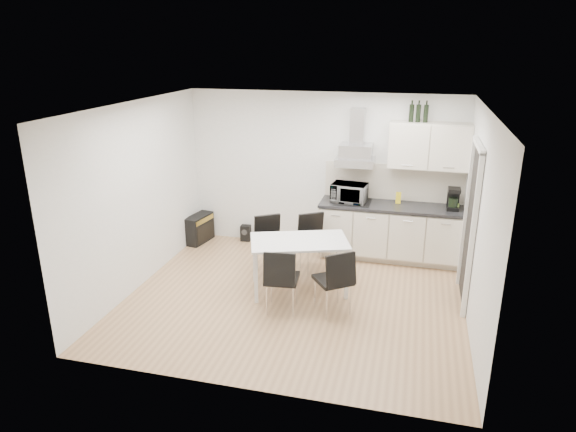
% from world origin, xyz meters
% --- Properties ---
extents(ground, '(4.50, 4.50, 0.00)m').
position_xyz_m(ground, '(0.00, 0.00, 0.00)').
color(ground, tan).
rests_on(ground, ground).
extents(wall_back, '(4.50, 0.10, 2.60)m').
position_xyz_m(wall_back, '(0.00, 2.00, 1.30)').
color(wall_back, white).
rests_on(wall_back, ground).
extents(wall_front, '(4.50, 0.10, 2.60)m').
position_xyz_m(wall_front, '(0.00, -2.00, 1.30)').
color(wall_front, white).
rests_on(wall_front, ground).
extents(wall_left, '(0.10, 4.00, 2.60)m').
position_xyz_m(wall_left, '(-2.25, 0.00, 1.30)').
color(wall_left, white).
rests_on(wall_left, ground).
extents(wall_right, '(0.10, 4.00, 2.60)m').
position_xyz_m(wall_right, '(2.25, 0.00, 1.30)').
color(wall_right, white).
rests_on(wall_right, ground).
extents(ceiling, '(4.50, 4.50, 0.00)m').
position_xyz_m(ceiling, '(0.00, 0.00, 2.60)').
color(ceiling, white).
rests_on(ceiling, wall_back).
extents(doorway, '(0.08, 1.04, 2.10)m').
position_xyz_m(doorway, '(2.21, 0.55, 1.05)').
color(doorway, white).
rests_on(doorway, ground).
extents(kitchenette, '(2.22, 0.64, 2.52)m').
position_xyz_m(kitchenette, '(1.18, 1.73, 0.83)').
color(kitchenette, beige).
rests_on(kitchenette, ground).
extents(dining_table, '(1.50, 1.15, 0.75)m').
position_xyz_m(dining_table, '(0.00, 0.28, 0.66)').
color(dining_table, white).
rests_on(dining_table, ground).
extents(chair_far_left, '(0.64, 0.66, 0.88)m').
position_xyz_m(chair_far_left, '(-0.53, 0.71, 0.44)').
color(chair_far_left, black).
rests_on(chair_far_left, ground).
extents(chair_far_right, '(0.64, 0.66, 0.88)m').
position_xyz_m(chair_far_right, '(0.09, 0.95, 0.44)').
color(chair_far_right, black).
rests_on(chair_far_right, ground).
extents(chair_near_left, '(0.49, 0.54, 0.88)m').
position_xyz_m(chair_near_left, '(-0.08, -0.33, 0.44)').
color(chair_near_left, black).
rests_on(chair_near_left, ground).
extents(chair_near_right, '(0.65, 0.66, 0.88)m').
position_xyz_m(chair_near_right, '(0.56, -0.21, 0.44)').
color(chair_near_right, black).
rests_on(chair_near_right, ground).
extents(guitar_amp, '(0.35, 0.62, 0.49)m').
position_xyz_m(guitar_amp, '(-2.11, 1.65, 0.24)').
color(guitar_amp, black).
rests_on(guitar_amp, ground).
extents(floor_speaker, '(0.18, 0.16, 0.28)m').
position_xyz_m(floor_speaker, '(-1.34, 1.90, 0.14)').
color(floor_speaker, black).
rests_on(floor_speaker, ground).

